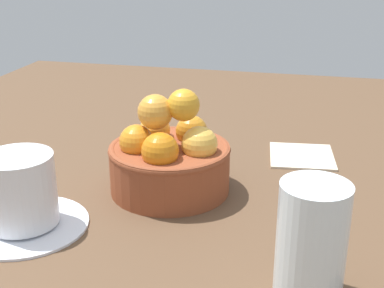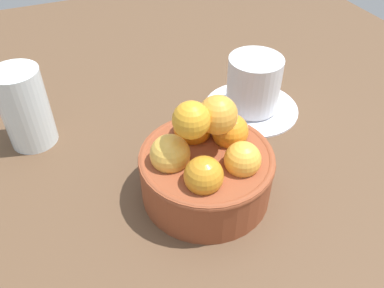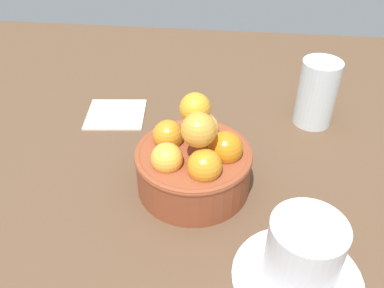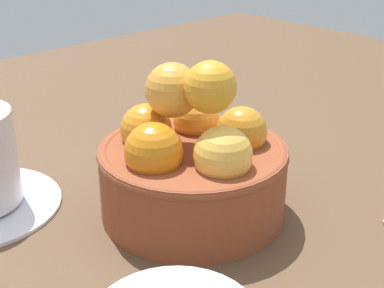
{
  "view_description": "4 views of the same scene",
  "coord_description": "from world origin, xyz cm",
  "views": [
    {
      "loc": [
        58.44,
        16.75,
        29.6
      ],
      "look_at": [
        -0.64,
        2.71,
        6.24
      ],
      "focal_mm": 49.43,
      "sensor_mm": 36.0,
      "label": 1
    },
    {
      "loc": [
        -28.74,
        13.79,
        35.39
      ],
      "look_at": [
        0.64,
        1.49,
        7.58
      ],
      "focal_mm": 37.02,
      "sensor_mm": 36.0,
      "label": 2
    },
    {
      "loc": [
        4.33,
        -40.47,
        38.53
      ],
      "look_at": [
        -0.49,
        2.71,
        5.1
      ],
      "focal_mm": 38.31,
      "sensor_mm": 36.0,
      "label": 3
    },
    {
      "loc": [
        27.69,
        28.92,
        24.23
      ],
      "look_at": [
        1.51,
        1.48,
        7.18
      ],
      "focal_mm": 52.18,
      "sensor_mm": 36.0,
      "label": 4
    }
  ],
  "objects": [
    {
      "name": "terracotta_bowl",
      "position": [
        0.07,
        0.03,
        4.48
      ],
      "size": [
        15.2,
        15.2,
        13.32
      ],
      "color": "brown",
      "rests_on": "ground_plane"
    },
    {
      "name": "water_glass",
      "position": [
        17.75,
        17.66,
        5.42
      ],
      "size": [
        6.12,
        6.12,
        10.85
      ],
      "primitive_type": "cylinder",
      "color": "silver",
      "rests_on": "ground_plane"
    },
    {
      "name": "ground_plane",
      "position": [
        0.0,
        0.0,
        -1.91
      ],
      "size": [
        134.07,
        109.87,
        3.81
      ],
      "primitive_type": "cube",
      "color": "brown"
    },
    {
      "name": "folded_napkin",
      "position": [
        -14.99,
        15.87,
        0.3
      ],
      "size": [
        10.57,
        10.14,
        0.6
      ],
      "primitive_type": "cube",
      "rotation": [
        0.0,
        0.0,
        0.11
      ],
      "color": "beige",
      "rests_on": "ground_plane"
    },
    {
      "name": "coffee_cup",
      "position": [
        12.69,
        -13.21,
        3.69
      ],
      "size": [
        14.08,
        14.08,
        8.49
      ],
      "color": "white",
      "rests_on": "ground_plane"
    }
  ]
}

